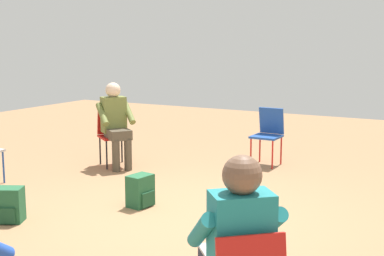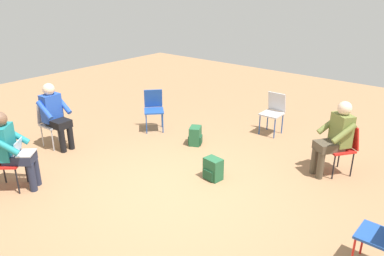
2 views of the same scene
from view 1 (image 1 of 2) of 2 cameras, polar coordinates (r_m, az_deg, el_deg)
name	(u,v)px [view 1 (image 1 of 2)]	position (r m, az deg, el deg)	size (l,w,h in m)	color
ground_plane	(184,221)	(5.59, -0.81, -9.94)	(16.78, 16.78, 0.00)	#99704C
chair_west	(268,132)	(8.04, 8.14, -0.41)	(0.44, 0.41, 0.85)	#1E4799
chair_southwest	(113,132)	(8.03, -8.47, -0.44)	(0.57, 0.58, 0.85)	red
person_with_laptop	(236,245)	(3.13, 4.69, -12.37)	(0.64, 0.63, 1.24)	#23283D
person_in_olive	(116,120)	(7.84, -8.15, 0.80)	(0.63, 0.63, 1.24)	#4C4233
backpack_near_laptop_user	(140,193)	(6.06, -5.54, -6.87)	(0.31, 0.27, 0.36)	#235B38
backpack_by_empty_chair	(9,207)	(5.85, -18.92, -7.96)	(0.31, 0.34, 0.36)	#235B38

